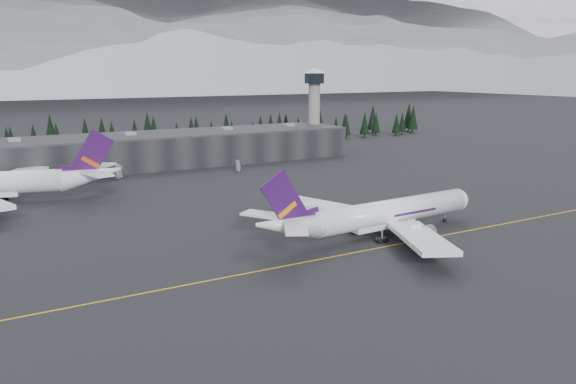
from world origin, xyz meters
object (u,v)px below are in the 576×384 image
control_tower (314,100)px  gse_vehicle_b (238,170)px  terminal (156,150)px  jet_main (374,215)px  gse_vehicle_a (119,177)px

control_tower → gse_vehicle_b: control_tower is taller
terminal → jet_main: 120.70m
gse_vehicle_b → control_tower: bearing=113.2°
jet_main → gse_vehicle_b: 92.02m
jet_main → gse_vehicle_a: jet_main is taller
terminal → control_tower: control_tower is taller
gse_vehicle_a → gse_vehicle_b: gse_vehicle_b is taller
terminal → gse_vehicle_b: size_ratio=36.16×
jet_main → gse_vehicle_b: jet_main is taller
control_tower → gse_vehicle_a: (-94.87, -24.20, -22.69)m
terminal → control_tower: bearing=2.3°
terminal → gse_vehicle_a: size_ratio=30.96×
control_tower → gse_vehicle_a: size_ratio=7.29×
jet_main → control_tower: bearing=60.6°
control_tower → gse_vehicle_b: bearing=-149.3°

